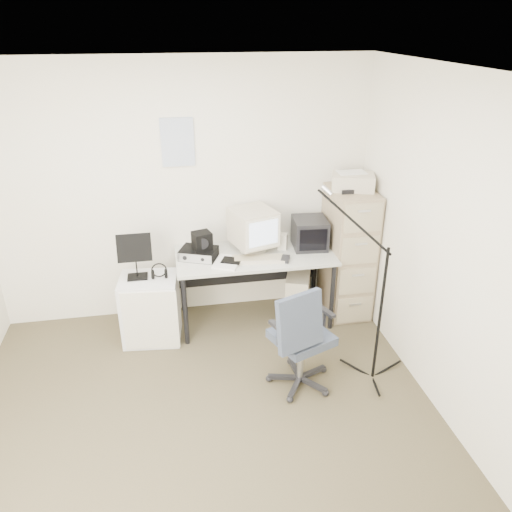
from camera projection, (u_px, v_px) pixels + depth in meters
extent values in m
cube|color=#43402A|center=(206.00, 432.00, 3.70)|extent=(3.60, 3.60, 0.01)
cube|color=white|center=(186.00, 75.00, 2.61)|extent=(3.60, 3.60, 0.01)
cube|color=beige|center=(183.00, 194.00, 4.75)|extent=(3.60, 0.02, 2.50)
cube|color=beige|center=(458.00, 261.00, 3.45)|extent=(0.02, 3.60, 2.50)
cube|color=white|center=(178.00, 142.00, 4.52)|extent=(0.30, 0.02, 0.44)
cube|color=tan|center=(348.00, 252.00, 4.99)|extent=(0.40, 0.60, 1.30)
cube|color=#B4AB98|center=(353.00, 182.00, 4.69)|extent=(0.45, 0.37, 0.15)
cube|color=beige|center=(255.00, 287.00, 4.93)|extent=(1.50, 0.70, 0.73)
cube|color=#B4AB98|center=(253.00, 231.00, 4.75)|extent=(0.48, 0.49, 0.41)
cube|color=black|center=(310.00, 233.00, 4.86)|extent=(0.34, 0.36, 0.29)
cube|color=beige|center=(283.00, 241.00, 4.84)|extent=(0.11, 0.11, 0.16)
cube|color=#B4AB98|center=(258.00, 259.00, 4.64)|extent=(0.50, 0.23, 0.03)
cube|color=black|center=(285.00, 259.00, 4.63)|extent=(0.11, 0.14, 0.04)
cube|color=black|center=(199.00, 253.00, 4.67)|extent=(0.40, 0.34, 0.09)
cube|color=black|center=(202.00, 240.00, 4.62)|extent=(0.20, 0.19, 0.16)
cube|color=white|center=(227.00, 262.00, 4.58)|extent=(0.32, 0.36, 0.02)
cube|color=#B4AB98|center=(298.00, 292.00, 5.10)|extent=(0.37, 0.54, 0.46)
cube|color=#374156|center=(302.00, 335.00, 3.99)|extent=(0.71, 0.71, 0.95)
cube|color=silver|center=(151.00, 309.00, 4.65)|extent=(0.56, 0.46, 0.64)
cube|color=black|center=(135.00, 256.00, 4.43)|extent=(0.30, 0.16, 0.44)
torus|color=black|center=(159.00, 273.00, 4.50)|extent=(0.17, 0.17, 0.03)
cylinder|color=black|center=(383.00, 296.00, 3.93)|extent=(0.03, 0.03, 1.58)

